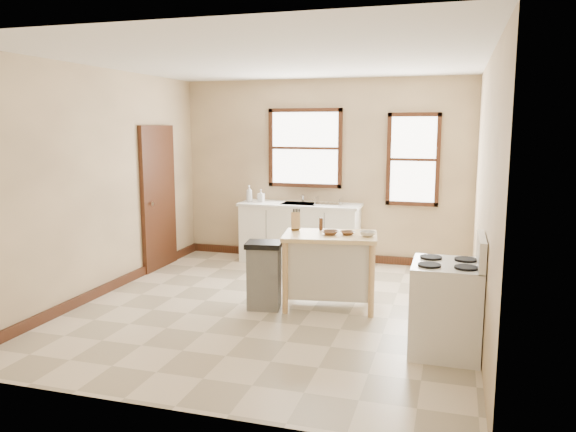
{
  "coord_description": "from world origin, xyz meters",
  "views": [
    {
      "loc": [
        1.95,
        -5.99,
        2.1
      ],
      "look_at": [
        0.04,
        0.4,
        1.02
      ],
      "focal_mm": 35.0,
      "sensor_mm": 36.0,
      "label": 1
    }
  ],
  "objects_px": {
    "bowl_c": "(368,234)",
    "soap_bottle_b": "(261,196)",
    "kitchen_island": "(330,271)",
    "pepper_grinder": "(321,224)",
    "soap_bottle_a": "(249,194)",
    "bowl_a": "(330,233)",
    "bowl_b": "(348,233)",
    "trash_bin": "(264,275)",
    "dish_rack": "(329,201)",
    "knife_block": "(295,222)",
    "gas_stove": "(446,294)"
  },
  "relations": [
    {
      "from": "bowl_c",
      "to": "soap_bottle_b",
      "type": "bearing_deg",
      "value": 134.74
    },
    {
      "from": "kitchen_island",
      "to": "pepper_grinder",
      "type": "height_order",
      "value": "pepper_grinder"
    },
    {
      "from": "pepper_grinder",
      "to": "kitchen_island",
      "type": "bearing_deg",
      "value": -52.42
    },
    {
      "from": "soap_bottle_a",
      "to": "bowl_a",
      "type": "bearing_deg",
      "value": -46.45
    },
    {
      "from": "bowl_c",
      "to": "bowl_b",
      "type": "bearing_deg",
      "value": 175.42
    },
    {
      "from": "soap_bottle_a",
      "to": "bowl_b",
      "type": "bearing_deg",
      "value": -42.72
    },
    {
      "from": "soap_bottle_a",
      "to": "kitchen_island",
      "type": "height_order",
      "value": "soap_bottle_a"
    },
    {
      "from": "soap_bottle_b",
      "to": "trash_bin",
      "type": "height_order",
      "value": "soap_bottle_b"
    },
    {
      "from": "trash_bin",
      "to": "soap_bottle_b",
      "type": "bearing_deg",
      "value": 100.93
    },
    {
      "from": "dish_rack",
      "to": "bowl_c",
      "type": "xyz_separation_m",
      "value": [
        0.89,
        -2.0,
        -0.07
      ]
    },
    {
      "from": "soap_bottle_b",
      "to": "knife_block",
      "type": "distance_m",
      "value": 2.15
    },
    {
      "from": "knife_block",
      "to": "bowl_b",
      "type": "height_order",
      "value": "knife_block"
    },
    {
      "from": "knife_block",
      "to": "trash_bin",
      "type": "distance_m",
      "value": 0.74
    },
    {
      "from": "pepper_grinder",
      "to": "gas_stove",
      "type": "distance_m",
      "value": 1.93
    },
    {
      "from": "knife_block",
      "to": "trash_bin",
      "type": "xyz_separation_m",
      "value": [
        -0.26,
        -0.39,
        -0.58
      ]
    },
    {
      "from": "dish_rack",
      "to": "trash_bin",
      "type": "bearing_deg",
      "value": -109.33
    },
    {
      "from": "gas_stove",
      "to": "knife_block",
      "type": "bearing_deg",
      "value": 147.82
    },
    {
      "from": "trash_bin",
      "to": "kitchen_island",
      "type": "bearing_deg",
      "value": 10.8
    },
    {
      "from": "soap_bottle_b",
      "to": "knife_block",
      "type": "xyz_separation_m",
      "value": [
        1.09,
        -1.85,
        -0.05
      ]
    },
    {
      "from": "knife_block",
      "to": "pepper_grinder",
      "type": "bearing_deg",
      "value": -6.94
    },
    {
      "from": "bowl_b",
      "to": "trash_bin",
      "type": "height_order",
      "value": "bowl_b"
    },
    {
      "from": "soap_bottle_a",
      "to": "bowl_a",
      "type": "distance_m",
      "value": 2.64
    },
    {
      "from": "bowl_a",
      "to": "trash_bin",
      "type": "bearing_deg",
      "value": -162.6
    },
    {
      "from": "soap_bottle_b",
      "to": "bowl_b",
      "type": "relative_size",
      "value": 1.2
    },
    {
      "from": "soap_bottle_b",
      "to": "bowl_c",
      "type": "relative_size",
      "value": 1.09
    },
    {
      "from": "pepper_grinder",
      "to": "bowl_b",
      "type": "distance_m",
      "value": 0.41
    },
    {
      "from": "knife_block",
      "to": "bowl_c",
      "type": "height_order",
      "value": "knife_block"
    },
    {
      "from": "bowl_a",
      "to": "trash_bin",
      "type": "xyz_separation_m",
      "value": [
        -0.72,
        -0.23,
        -0.5
      ]
    },
    {
      "from": "bowl_b",
      "to": "bowl_c",
      "type": "xyz_separation_m",
      "value": [
        0.23,
        -0.02,
        0.01
      ]
    },
    {
      "from": "soap_bottle_b",
      "to": "trash_bin",
      "type": "bearing_deg",
      "value": -67.06
    },
    {
      "from": "soap_bottle_b",
      "to": "soap_bottle_a",
      "type": "bearing_deg",
      "value": -170.53
    },
    {
      "from": "dish_rack",
      "to": "bowl_a",
      "type": "bearing_deg",
      "value": -89.99
    },
    {
      "from": "dish_rack",
      "to": "pepper_grinder",
      "type": "xyz_separation_m",
      "value": [
        0.3,
        -1.8,
        -0.03
      ]
    },
    {
      "from": "kitchen_island",
      "to": "bowl_b",
      "type": "distance_m",
      "value": 0.5
    },
    {
      "from": "knife_block",
      "to": "trash_bin",
      "type": "relative_size",
      "value": 0.26
    },
    {
      "from": "bowl_b",
      "to": "gas_stove",
      "type": "distance_m",
      "value": 1.53
    },
    {
      "from": "soap_bottle_b",
      "to": "kitchen_island",
      "type": "distance_m",
      "value": 2.57
    },
    {
      "from": "kitchen_island",
      "to": "bowl_a",
      "type": "distance_m",
      "value": 0.46
    },
    {
      "from": "soap_bottle_a",
      "to": "soap_bottle_b",
      "type": "xyz_separation_m",
      "value": [
        0.19,
        0.02,
        -0.03
      ]
    },
    {
      "from": "bowl_a",
      "to": "bowl_c",
      "type": "bearing_deg",
      "value": 4.18
    },
    {
      "from": "dish_rack",
      "to": "bowl_c",
      "type": "bearing_deg",
      "value": -78.94
    },
    {
      "from": "pepper_grinder",
      "to": "bowl_b",
      "type": "height_order",
      "value": "pepper_grinder"
    },
    {
      "from": "soap_bottle_b",
      "to": "pepper_grinder",
      "type": "distance_m",
      "value": 2.25
    },
    {
      "from": "soap_bottle_a",
      "to": "kitchen_island",
      "type": "bearing_deg",
      "value": -46.09
    },
    {
      "from": "soap_bottle_a",
      "to": "bowl_b",
      "type": "xyz_separation_m",
      "value": [
        1.92,
        -1.94,
        -0.16
      ]
    },
    {
      "from": "knife_block",
      "to": "bowl_b",
      "type": "bearing_deg",
      "value": -31.1
    },
    {
      "from": "trash_bin",
      "to": "gas_stove",
      "type": "bearing_deg",
      "value": -28.8
    },
    {
      "from": "soap_bottle_a",
      "to": "soap_bottle_b",
      "type": "height_order",
      "value": "soap_bottle_a"
    },
    {
      "from": "pepper_grinder",
      "to": "gas_stove",
      "type": "height_order",
      "value": "gas_stove"
    },
    {
      "from": "pepper_grinder",
      "to": "gas_stove",
      "type": "xyz_separation_m",
      "value": [
        1.47,
        -1.19,
        -0.38
      ]
    }
  ]
}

